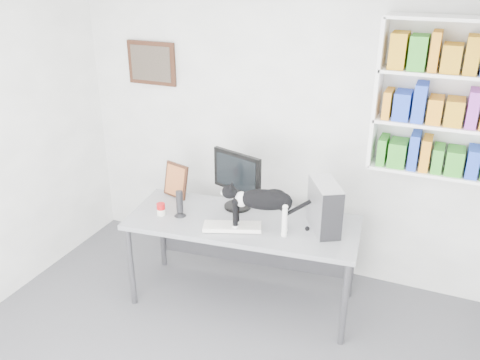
{
  "coord_description": "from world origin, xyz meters",
  "views": [
    {
      "loc": [
        1.45,
        -2.29,
        2.87
      ],
      "look_at": [
        -0.17,
        1.53,
        1.02
      ],
      "focal_mm": 38.0,
      "sensor_mm": 36.0,
      "label": 1
    }
  ],
  "objects_px": {
    "desk": "(243,261)",
    "leaning_print": "(176,180)",
    "keyboard": "(232,226)",
    "soup_can": "(161,209)",
    "bookshelf": "(444,99)",
    "pc_tower": "(325,207)",
    "monitor": "(237,180)",
    "cat": "(262,210)",
    "speaker": "(180,203)"
  },
  "relations": [
    {
      "from": "bookshelf",
      "to": "speaker",
      "type": "distance_m",
      "value": 2.28
    },
    {
      "from": "desk",
      "to": "cat",
      "type": "xyz_separation_m",
      "value": [
        0.22,
        -0.12,
        0.6
      ]
    },
    {
      "from": "desk",
      "to": "monitor",
      "type": "height_order",
      "value": "monitor"
    },
    {
      "from": "desk",
      "to": "pc_tower",
      "type": "height_order",
      "value": "pc_tower"
    },
    {
      "from": "keyboard",
      "to": "soup_can",
      "type": "distance_m",
      "value": 0.66
    },
    {
      "from": "pc_tower",
      "to": "cat",
      "type": "xyz_separation_m",
      "value": [
        -0.44,
        -0.25,
        -0.01
      ]
    },
    {
      "from": "bookshelf",
      "to": "keyboard",
      "type": "bearing_deg",
      "value": -150.7
    },
    {
      "from": "bookshelf",
      "to": "pc_tower",
      "type": "relative_size",
      "value": 3.04
    },
    {
      "from": "pc_tower",
      "to": "speaker",
      "type": "distance_m",
      "value": 1.22
    },
    {
      "from": "leaning_print",
      "to": "cat",
      "type": "xyz_separation_m",
      "value": [
        0.97,
        -0.32,
        0.03
      ]
    },
    {
      "from": "speaker",
      "to": "desk",
      "type": "bearing_deg",
      "value": -14.24
    },
    {
      "from": "keyboard",
      "to": "leaning_print",
      "type": "xyz_separation_m",
      "value": [
        -0.73,
        0.36,
        0.15
      ]
    },
    {
      "from": "soup_can",
      "to": "monitor",
      "type": "bearing_deg",
      "value": 35.07
    },
    {
      "from": "desk",
      "to": "leaning_print",
      "type": "xyz_separation_m",
      "value": [
        -0.75,
        0.21,
        0.57
      ]
    },
    {
      "from": "monitor",
      "to": "leaning_print",
      "type": "bearing_deg",
      "value": -162.82
    },
    {
      "from": "monitor",
      "to": "soup_can",
      "type": "height_order",
      "value": "monitor"
    },
    {
      "from": "leaning_print",
      "to": "cat",
      "type": "bearing_deg",
      "value": -2.25
    },
    {
      "from": "pc_tower",
      "to": "soup_can",
      "type": "distance_m",
      "value": 1.39
    },
    {
      "from": "monitor",
      "to": "speaker",
      "type": "distance_m",
      "value": 0.54
    },
    {
      "from": "pc_tower",
      "to": "leaning_print",
      "type": "bearing_deg",
      "value": 146.37
    },
    {
      "from": "speaker",
      "to": "soup_can",
      "type": "relative_size",
      "value": 2.24
    },
    {
      "from": "keyboard",
      "to": "soup_can",
      "type": "xyz_separation_m",
      "value": [
        -0.66,
        -0.02,
        0.04
      ]
    },
    {
      "from": "desk",
      "to": "keyboard",
      "type": "height_order",
      "value": "keyboard"
    },
    {
      "from": "pc_tower",
      "to": "speaker",
      "type": "bearing_deg",
      "value": 161.75
    },
    {
      "from": "desk",
      "to": "leaning_print",
      "type": "bearing_deg",
      "value": 158.26
    },
    {
      "from": "monitor",
      "to": "desk",
      "type": "bearing_deg",
      "value": -40.0
    },
    {
      "from": "desk",
      "to": "pc_tower",
      "type": "xyz_separation_m",
      "value": [
        0.66,
        0.13,
        0.61
      ]
    },
    {
      "from": "keyboard",
      "to": "leaning_print",
      "type": "height_order",
      "value": "leaning_print"
    },
    {
      "from": "desk",
      "to": "speaker",
      "type": "bearing_deg",
      "value": -172.64
    },
    {
      "from": "monitor",
      "to": "soup_can",
      "type": "distance_m",
      "value": 0.71
    },
    {
      "from": "keyboard",
      "to": "pc_tower",
      "type": "distance_m",
      "value": 0.77
    },
    {
      "from": "soup_can",
      "to": "leaning_print",
      "type": "bearing_deg",
      "value": 99.5
    },
    {
      "from": "monitor",
      "to": "keyboard",
      "type": "xyz_separation_m",
      "value": [
        0.11,
        -0.37,
        -0.25
      ]
    },
    {
      "from": "bookshelf",
      "to": "monitor",
      "type": "xyz_separation_m",
      "value": [
        -1.55,
        -0.44,
        -0.77
      ]
    },
    {
      "from": "cat",
      "to": "keyboard",
      "type": "bearing_deg",
      "value": 175.6
    },
    {
      "from": "leaning_print",
      "to": "monitor",
      "type": "bearing_deg",
      "value": 16.48
    },
    {
      "from": "monitor",
      "to": "cat",
      "type": "height_order",
      "value": "monitor"
    },
    {
      "from": "bookshelf",
      "to": "monitor",
      "type": "relative_size",
      "value": 2.34
    },
    {
      "from": "keyboard",
      "to": "leaning_print",
      "type": "relative_size",
      "value": 1.45
    },
    {
      "from": "desk",
      "to": "cat",
      "type": "height_order",
      "value": "cat"
    },
    {
      "from": "soup_can",
      "to": "speaker",
      "type": "bearing_deg",
      "value": 16.58
    },
    {
      "from": "keyboard",
      "to": "soup_can",
      "type": "relative_size",
      "value": 4.43
    },
    {
      "from": "desk",
      "to": "pc_tower",
      "type": "bearing_deg",
      "value": 4.52
    },
    {
      "from": "keyboard",
      "to": "cat",
      "type": "height_order",
      "value": "cat"
    },
    {
      "from": "pc_tower",
      "to": "soup_can",
      "type": "height_order",
      "value": "pc_tower"
    },
    {
      "from": "speaker",
      "to": "cat",
      "type": "bearing_deg",
      "value": -27.07
    },
    {
      "from": "pc_tower",
      "to": "cat",
      "type": "relative_size",
      "value": 0.64
    },
    {
      "from": "desk",
      "to": "monitor",
      "type": "xyz_separation_m",
      "value": [
        -0.14,
        0.21,
        0.67
      ]
    },
    {
      "from": "monitor",
      "to": "leaning_print",
      "type": "relative_size",
      "value": 1.62
    },
    {
      "from": "desk",
      "to": "speaker",
      "type": "height_order",
      "value": "speaker"
    }
  ]
}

